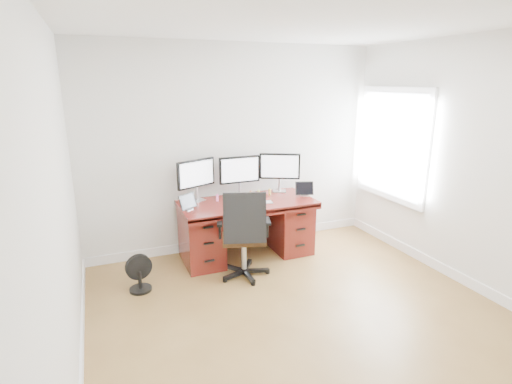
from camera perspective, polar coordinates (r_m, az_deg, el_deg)
name	(u,v)px	position (r m, az deg, el deg)	size (l,w,h in m)	color
ground	(318,333)	(3.91, 8.79, -19.24)	(4.50, 4.50, 0.00)	olive
back_wall	(235,149)	(5.33, -3.05, 6.16)	(4.00, 0.10, 2.70)	silver
right_wall	(486,168)	(4.75, 30.05, 2.94)	(0.10, 4.50, 2.70)	silver
desk	(246,226)	(5.20, -1.38, -4.92)	(1.70, 0.80, 0.75)	#581611
office_chair	(244,249)	(4.65, -1.71, -8.14)	(0.71, 0.71, 1.07)	black
floor_fan	(139,274)	(4.60, -16.32, -11.15)	(0.29, 0.24, 0.42)	black
monitor_left	(196,175)	(5.05, -8.55, 2.43)	(0.52, 0.25, 0.53)	silver
monitor_center	(240,171)	(5.22, -2.35, 3.00)	(0.55, 0.14, 0.53)	silver
monitor_right	(280,168)	(5.43, 3.41, 3.50)	(0.51, 0.28, 0.53)	silver
tablet_left	(188,203)	(4.78, -9.69, -1.51)	(0.24, 0.19, 0.19)	silver
tablet_right	(305,190)	(5.32, 6.97, 0.35)	(0.25, 0.14, 0.19)	silver
keyboard	(253,205)	(4.86, -0.41, -1.94)	(0.27, 0.12, 0.01)	white
trackpad	(267,202)	(5.01, 1.65, -1.44)	(0.12, 0.12, 0.01)	silver
drawing_tablet	(237,208)	(4.79, -2.80, -2.27)	(0.24, 0.15, 0.01)	black
phone	(247,202)	(5.00, -1.36, -1.46)	(0.13, 0.07, 0.01)	black
figurine_pink	(217,197)	(5.07, -5.55, -0.75)	(0.04, 0.04, 0.09)	#DF5EA8
figurine_blue	(226,196)	(5.11, -4.26, -0.61)	(0.04, 0.04, 0.09)	#5BA3E2
figurine_purple	(232,196)	(5.13, -3.40, -0.52)	(0.04, 0.04, 0.09)	#A770D7
figurine_brown	(251,194)	(5.21, -0.77, -0.23)	(0.04, 0.04, 0.09)	brown
figurine_yellow	(259,193)	(5.25, 0.38, -0.10)	(0.04, 0.04, 0.09)	#E6E76E
figurine_orange	(270,191)	(5.32, 1.96, 0.08)	(0.04, 0.04, 0.09)	#EDBB45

